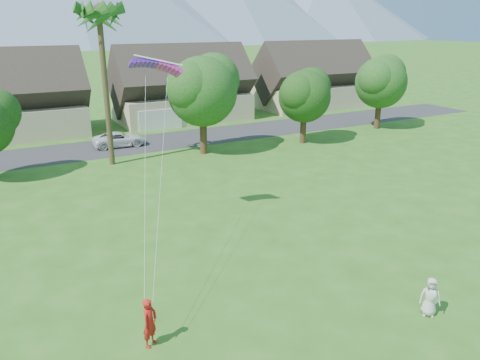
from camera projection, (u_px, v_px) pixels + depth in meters
street at (120, 146)px, 43.95m from camera, size 90.00×7.00×0.01m
kite_flyer at (150, 323)px, 16.61m from camera, size 0.81×0.78×1.88m
watcher at (430, 297)px, 18.39m from camera, size 0.94×0.92×1.64m
parked_car at (119, 139)px, 43.75m from camera, size 4.95×2.46×1.35m
houses_row at (100, 97)px, 50.58m from camera, size 72.75×8.19×8.86m
tree_row at (120, 105)px, 36.79m from camera, size 62.27×6.67×8.45m
fan_palm at (99, 12)px, 34.68m from camera, size 3.00×3.00×13.80m
parafoil_kite at (156, 64)px, 24.01m from camera, size 2.74×1.18×0.50m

